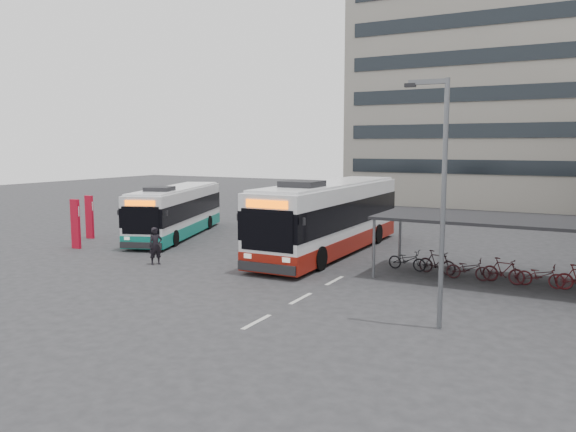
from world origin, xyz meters
The scene contains 11 objects.
ground centered at (0.00, 0.00, 0.00)m, with size 120.00×120.00×0.00m, color #28282B.
bike_shelter centered at (8.50, 3.00, 1.36)m, with size 10.00×4.00×2.54m.
office_block centered at (6.00, 36.00, 12.50)m, with size 30.00×15.00×25.00m, color gray.
road_markings centered at (2.50, -3.00, 0.01)m, with size 0.15×7.60×0.01m.
bus_main centered at (-0.15, 5.47, 1.77)m, with size 2.90×12.90×3.80m.
bus_teal centered at (-10.30, 5.91, 1.46)m, with size 5.71×10.77×3.14m.
pedestrian centered at (-5.92, -0.96, 0.85)m, with size 0.62×0.41×1.70m, color black.
lamp_post centered at (7.49, -4.00, 4.14)m, with size 1.28×0.24×7.26m.
sign_totem_south centered at (-12.33, 0.16, 1.34)m, with size 0.56×0.19×2.60m.
sign_totem_mid centered at (-14.21, 2.82, 1.29)m, with size 0.54×0.19×2.51m.
sign_totem_north centered at (-12.58, 10.33, 1.26)m, with size 0.53×0.16×2.44m.
Camera 1 is at (11.20, -20.23, 5.37)m, focal length 35.00 mm.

